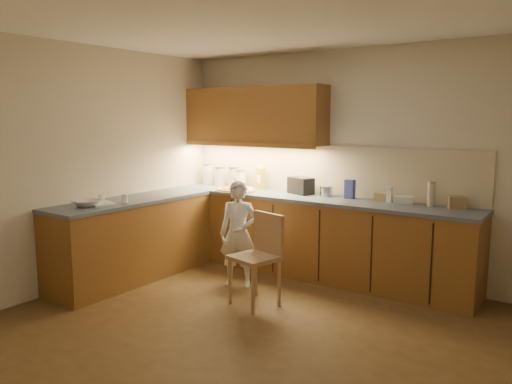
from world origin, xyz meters
TOP-DOWN VIEW (x-y plane):
  - room at (0.00, 0.00)m, footprint 4.54×4.50m
  - l_counter at (-0.92, 1.25)m, footprint 3.77×2.62m
  - backsplash at (-0.38, 1.99)m, footprint 3.75×0.02m
  - upper_cabinets at (-1.27, 1.82)m, footprint 1.95×0.36m
  - pizza_on_board at (-1.35, 1.53)m, footprint 0.51×0.51m
  - child at (-0.81, 0.89)m, footprint 0.50×0.42m
  - wooden_chair at (-0.33, 0.60)m, footprint 0.48×0.48m
  - mixing_bowl at (-1.95, -0.19)m, footprint 0.28×0.28m
  - canister_a at (-2.05, 1.84)m, footprint 0.14×0.14m
  - canister_b at (-1.83, 1.83)m, footprint 0.15×0.15m
  - canister_c at (-1.60, 1.83)m, footprint 0.14×0.14m
  - canister_d at (-1.51, 1.87)m, footprint 0.15×0.15m
  - oil_jug at (-1.21, 1.88)m, footprint 0.13×0.11m
  - toaster at (-0.58, 1.82)m, footprint 0.35×0.27m
  - steel_pot at (-0.25, 1.84)m, footprint 0.16×0.16m
  - blue_box at (0.04, 1.84)m, footprint 0.11×0.08m
  - card_box_a at (0.39, 1.89)m, footprint 0.14×0.10m
  - white_bottle at (0.50, 1.85)m, footprint 0.06×0.06m
  - flat_pack at (0.65, 1.86)m, footprint 0.23×0.19m
  - tall_jar at (0.94, 1.86)m, footprint 0.08×0.08m
  - card_box_b at (1.19, 1.88)m, footprint 0.20×0.18m
  - dough_cloth at (-1.92, -0.03)m, footprint 0.34×0.30m
  - spice_jar_a at (-2.02, 0.05)m, footprint 0.08×0.08m
  - spice_jar_b at (-1.83, 0.20)m, footprint 0.07×0.07m

SIDE VIEW (x-z plane):
  - l_counter at x=-0.92m, z-range 0.00..0.92m
  - wooden_chair at x=-0.33m, z-range 0.07..0.97m
  - child at x=-0.81m, z-range 0.00..1.15m
  - dough_cloth at x=-1.92m, z-range 0.92..0.94m
  - pizza_on_board at x=-1.35m, z-range 0.84..1.05m
  - mixing_bowl at x=-1.95m, z-range 0.92..0.99m
  - flat_pack at x=0.65m, z-range 0.92..1.00m
  - spice_jar_b at x=-1.83m, z-range 0.92..1.01m
  - spice_jar_a at x=-2.02m, z-range 0.92..1.01m
  - card_box_a at x=0.39m, z-range 0.92..1.01m
  - steel_pot at x=-0.25m, z-range 0.92..1.04m
  - card_box_b at x=1.19m, z-range 0.92..1.04m
  - white_bottle at x=0.50m, z-range 0.92..1.09m
  - toaster at x=-0.58m, z-range 0.92..1.12m
  - blue_box at x=0.04m, z-range 0.92..1.13m
  - canister_d at x=-1.51m, z-range 0.92..1.16m
  - tall_jar at x=0.94m, z-range 0.92..1.18m
  - canister_b at x=-1.83m, z-range 0.92..1.18m
  - canister_c at x=-1.60m, z-range 0.92..1.19m
  - canister_a at x=-2.05m, z-range 0.92..1.21m
  - oil_jug at x=-1.21m, z-range 0.91..1.22m
  - backsplash at x=-0.38m, z-range 0.92..1.50m
  - room at x=0.00m, z-range 0.37..2.99m
  - upper_cabinets at x=-1.27m, z-range 1.48..2.21m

